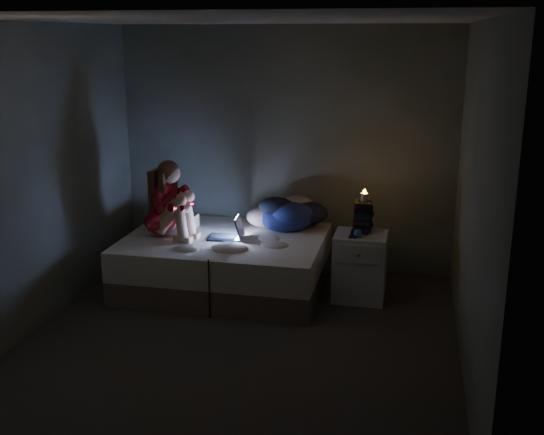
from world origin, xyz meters
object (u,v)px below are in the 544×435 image
(bed, at_px, (225,262))
(nightstand, at_px, (360,266))
(woman, at_px, (159,198))
(laptop, at_px, (225,227))
(phone, at_px, (353,236))
(candle, at_px, (364,199))

(bed, height_order, nightstand, nightstand)
(woman, height_order, nightstand, woman)
(bed, relative_size, woman, 2.49)
(laptop, relative_size, phone, 2.44)
(bed, height_order, laptop, laptop)
(bed, height_order, candle, candle)
(bed, distance_m, laptop, 0.39)
(bed, bearing_deg, laptop, -68.77)
(woman, relative_size, candle, 9.84)
(nightstand, relative_size, candle, 8.22)
(bed, distance_m, woman, 0.93)
(nightstand, bearing_deg, woman, -175.99)
(woman, xyz_separation_m, nightstand, (1.99, 0.12, -0.60))
(phone, bearing_deg, candle, 68.33)
(bed, bearing_deg, woman, -169.96)
(candle, height_order, phone, candle)
(bed, xyz_separation_m, laptop, (0.02, -0.05, 0.39))
(nightstand, height_order, candle, candle)
(woman, xyz_separation_m, laptop, (0.66, 0.06, -0.27))
(laptop, xyz_separation_m, nightstand, (1.33, 0.06, -0.33))
(woman, height_order, phone, woman)
(woman, distance_m, nightstand, 2.08)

